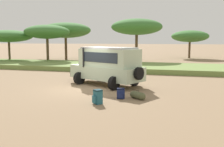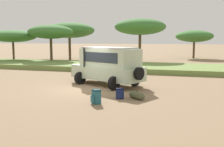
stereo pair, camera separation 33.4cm
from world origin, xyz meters
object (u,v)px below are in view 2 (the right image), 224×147
object	(u,v)px
acacia_tree_far_right	(194,36)
backpack_beside_front_wheel	(96,97)
acacia_tree_left_mid	(69,30)
acacia_tree_far_left	(13,36)
acacia_tree_right_mid	(140,27)
safari_vehicle	(108,65)
duffel_bag_low_black_case	(137,95)
acacia_tree_centre_back	(51,32)
backpack_cluster_center	(120,94)

from	to	relation	value
acacia_tree_far_right	backpack_beside_front_wheel	bearing A→B (deg)	-97.64
acacia_tree_far_right	acacia_tree_left_mid	bearing A→B (deg)	-155.71
acacia_tree_far_left	acacia_tree_right_mid	bearing A→B (deg)	17.38
acacia_tree_far_left	acacia_tree_right_mid	size ratio (longest dim) A/B	0.94
safari_vehicle	duffel_bag_low_black_case	size ratio (longest dim) A/B	6.24
acacia_tree_far_left	acacia_tree_centre_back	size ratio (longest dim) A/B	1.10
backpack_cluster_center	acacia_tree_far_right	bearing A→B (deg)	83.41
safari_vehicle	acacia_tree_far_right	world-z (taller)	acacia_tree_far_right
acacia_tree_far_left	acacia_tree_centre_back	xyz separation A→B (m)	(5.07, 0.55, 0.50)
acacia_tree_centre_back	acacia_tree_right_mid	bearing A→B (deg)	22.53
acacia_tree_left_mid	acacia_tree_right_mid	xyz separation A→B (m)	(10.89, -2.27, 0.24)
acacia_tree_far_left	acacia_tree_right_mid	distance (m)	16.06
duffel_bag_low_black_case	backpack_cluster_center	bearing A→B (deg)	-170.12
duffel_bag_low_black_case	acacia_tree_left_mid	distance (m)	27.35
backpack_cluster_center	acacia_tree_left_mid	xyz separation A→B (m)	(-13.93, 22.81, 3.99)
safari_vehicle	acacia_tree_left_mid	xyz separation A→B (m)	(-12.18, 19.30, 2.95)
duffel_bag_low_black_case	backpack_beside_front_wheel	bearing A→B (deg)	-136.61
backpack_beside_front_wheel	duffel_bag_low_black_case	size ratio (longest dim) A/B	0.77
backpack_cluster_center	acacia_tree_centre_back	xyz separation A→B (m)	(-13.25, 16.31, 3.58)
safari_vehicle	duffel_bag_low_black_case	bearing A→B (deg)	-52.61
backpack_cluster_center	acacia_tree_right_mid	bearing A→B (deg)	98.42
acacia_tree_right_mid	duffel_bag_low_black_case	bearing A→B (deg)	-79.27
backpack_beside_front_wheel	acacia_tree_far_right	xyz separation A→B (m)	(4.30, 32.04, 3.10)
safari_vehicle	acacia_tree_far_left	xyz separation A→B (m)	(-16.57, 12.25, 2.04)
acacia_tree_right_mid	acacia_tree_far_right	xyz separation A→B (m)	(6.58, 10.15, -1.07)
acacia_tree_centre_back	acacia_tree_far_right	size ratio (longest dim) A/B	0.95
backpack_beside_front_wheel	backpack_cluster_center	xyz separation A→B (m)	(0.75, 1.35, -0.07)
safari_vehicle	backpack_beside_front_wheel	xyz separation A→B (m)	(1.00, -4.86, -0.97)
backpack_cluster_center	acacia_tree_far_right	xyz separation A→B (m)	(3.54, 30.70, 3.17)
backpack_cluster_center	acacia_tree_left_mid	distance (m)	27.03
backpack_cluster_center	acacia_tree_left_mid	size ratio (longest dim) A/B	0.07
backpack_beside_front_wheel	acacia_tree_left_mid	xyz separation A→B (m)	(-13.18, 24.16, 3.92)
acacia_tree_far_left	acacia_tree_left_mid	size ratio (longest dim) A/B	0.81
backpack_cluster_center	acacia_tree_left_mid	world-z (taller)	acacia_tree_left_mid
backpack_beside_front_wheel	duffel_bag_low_black_case	world-z (taller)	backpack_beside_front_wheel
acacia_tree_centre_back	acacia_tree_right_mid	world-z (taller)	acacia_tree_right_mid
backpack_cluster_center	acacia_tree_far_right	distance (m)	31.06
safari_vehicle	acacia_tree_centre_back	world-z (taller)	acacia_tree_centre_back
duffel_bag_low_black_case	acacia_tree_far_left	xyz separation A→B (m)	(-19.15, 15.62, 3.15)
backpack_cluster_center	acacia_tree_right_mid	size ratio (longest dim) A/B	0.08
safari_vehicle	duffel_bag_low_black_case	world-z (taller)	safari_vehicle
duffel_bag_low_black_case	acacia_tree_right_mid	size ratio (longest dim) A/B	0.13
backpack_cluster_center	acacia_tree_centre_back	bearing A→B (deg)	129.10
acacia_tree_far_left	acacia_tree_left_mid	distance (m)	8.36
acacia_tree_right_mid	acacia_tree_far_left	bearing A→B (deg)	-162.62
backpack_cluster_center	duffel_bag_low_black_case	distance (m)	0.84
backpack_cluster_center	duffel_bag_low_black_case	size ratio (longest dim) A/B	0.61
acacia_tree_far_left	duffel_bag_low_black_case	bearing A→B (deg)	-39.20
acacia_tree_left_mid	acacia_tree_far_right	world-z (taller)	acacia_tree_left_mid
duffel_bag_low_black_case	acacia_tree_centre_back	world-z (taller)	acacia_tree_centre_back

